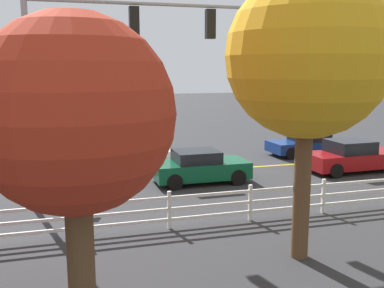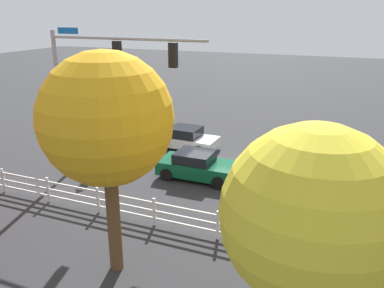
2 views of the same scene
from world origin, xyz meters
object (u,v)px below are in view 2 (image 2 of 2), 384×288
object	(u,v)px
car_1	(357,190)
tree_2	(107,120)
car_2	(198,166)
pedestrian	(92,159)
car_3	(183,138)
tree_1	(312,216)
car_0	(358,160)

from	to	relation	value
car_1	tree_2	world-z (taller)	tree_2
car_2	pedestrian	world-z (taller)	pedestrian
car_3	car_1	bearing A→B (deg)	160.39
car_3	pedestrian	world-z (taller)	pedestrian
car_2	tree_1	world-z (taller)	tree_1
car_1	car_2	xyz separation A→B (m)	(7.37, -0.02, -0.02)
pedestrian	tree_1	xyz separation A→B (m)	(-11.24, 8.04, 3.31)
car_3	car_2	bearing A→B (deg)	124.75
car_0	car_3	size ratio (longest dim) A/B	0.94
car_2	pedestrian	distance (m)	5.32
car_2	tree_1	xyz separation A→B (m)	(-6.25, 9.86, 3.57)
car_0	pedestrian	distance (m)	13.69
car_1	pedestrian	xyz separation A→B (m)	(12.36, 1.80, 0.24)
car_0	pedestrian	size ratio (longest dim) A/B	2.46
car_1	tree_1	size ratio (longest dim) A/B	0.76
pedestrian	tree_1	size ratio (longest dim) A/B	0.28
car_2	car_3	bearing A→B (deg)	122.42
pedestrian	tree_2	bearing A→B (deg)	-111.10
car_3	pedestrian	size ratio (longest dim) A/B	2.61
car_2	car_1	bearing A→B (deg)	-0.56
pedestrian	tree_2	size ratio (longest dim) A/B	0.24
pedestrian	tree_1	bearing A→B (deg)	-98.16
car_1	tree_2	xyz separation A→B (m)	(7.12, 7.73, 4.30)
car_2	tree_2	bearing A→B (deg)	-88.47
car_1	car_3	size ratio (longest dim) A/B	1.04
pedestrian	car_2	bearing A→B (deg)	-42.51
car_0	car_2	size ratio (longest dim) A/B	1.05
tree_2	car_3	bearing A→B (deg)	-76.65
car_2	car_3	world-z (taller)	car_2
car_3	tree_1	bearing A→B (deg)	124.44
car_0	tree_2	xyz separation A→B (m)	(7.12, 11.79, 4.35)
car_1	car_0	bearing A→B (deg)	88.10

